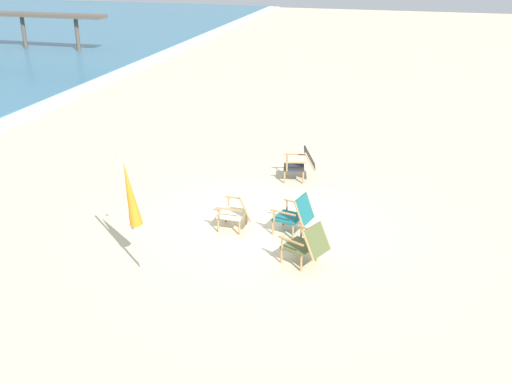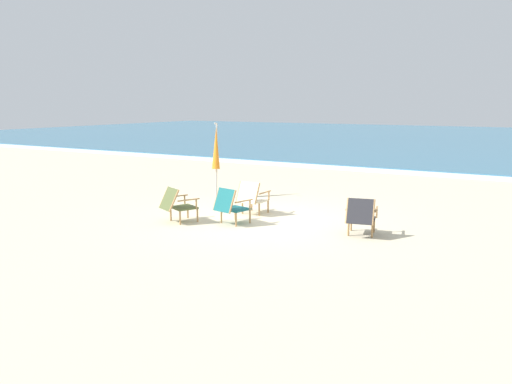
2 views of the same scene
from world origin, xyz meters
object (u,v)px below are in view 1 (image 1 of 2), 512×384
at_px(beach_chair_back_right, 301,163).
at_px(umbrella_furled_orange, 130,195).
at_px(beach_chair_front_right, 240,210).
at_px(beach_chair_front_left, 307,244).
at_px(beach_chair_mid_center, 296,214).

bearing_deg(beach_chair_back_right, umbrella_furled_orange, 157.86).
relative_size(beach_chair_front_right, umbrella_furled_orange, 0.38).
height_order(beach_chair_front_right, umbrella_furled_orange, umbrella_furled_orange).
bearing_deg(beach_chair_front_right, beach_chair_front_left, -124.25).
bearing_deg(beach_chair_mid_center, beach_chair_front_left, -158.69).
relative_size(beach_chair_mid_center, beach_chair_front_right, 1.01).
relative_size(beach_chair_back_right, umbrella_furled_orange, 0.40).
distance_m(beach_chair_front_left, beach_chair_back_right, 4.03).
height_order(beach_chair_mid_center, umbrella_furled_orange, umbrella_furled_orange).
bearing_deg(beach_chair_back_right, beach_chair_front_right, 167.54).
bearing_deg(umbrella_furled_orange, beach_chair_front_right, -34.50).
distance_m(beach_chair_mid_center, umbrella_furled_orange, 3.27).
bearing_deg(beach_chair_front_right, umbrella_furled_orange, 145.50).
height_order(beach_chair_mid_center, beach_chair_back_right, beach_chair_mid_center).
bearing_deg(beach_chair_front_left, beach_chair_mid_center, 21.31).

